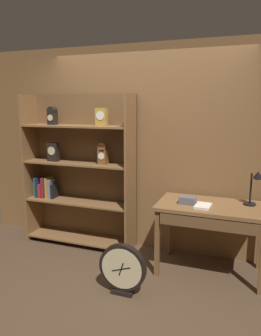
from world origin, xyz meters
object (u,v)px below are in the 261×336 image
Objects in this scene: workbench at (211,214)px; round_clock_large at (123,269)px; toolbox_small at (188,200)px; bookshelf at (78,173)px; open_repair_manual at (203,206)px; desk_lamp at (255,185)px.

round_clock_large is (-0.76, -0.71, -0.43)m from workbench.
toolbox_small is 1.02m from round_clock_large.
bookshelf is at bearing 136.72° from round_clock_large.
bookshelf is at bearing 173.16° from open_repair_manual.
workbench reaches higher than round_clock_large.
desk_lamp is (2.19, -0.11, 0.06)m from bookshelf.
toolbox_small reaches higher than round_clock_large.
bookshelf is 3.80× the size of round_clock_large.
open_repair_manual is at bearing -11.08° from bookshelf.
open_repair_manual is at bearing -131.56° from workbench.
open_repair_manual is (-0.08, -0.09, 0.11)m from workbench.
desk_lamp is 0.77× the size of round_clock_large.
bookshelf reaches higher than workbench.
round_clock_large is at bearing -144.49° from desk_lamp.
round_clock_large is at bearing -136.79° from workbench.
desk_lamp is at bearing 35.51° from round_clock_large.
desk_lamp is 2.24× the size of toolbox_small.
bookshelf is at bearing 169.72° from toolbox_small.
workbench is 2.90× the size of desk_lamp.
bookshelf is 1.55m from toolbox_small.
desk_lamp reaches higher than open_repair_manual.
toolbox_small is 0.19m from open_repair_manual.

